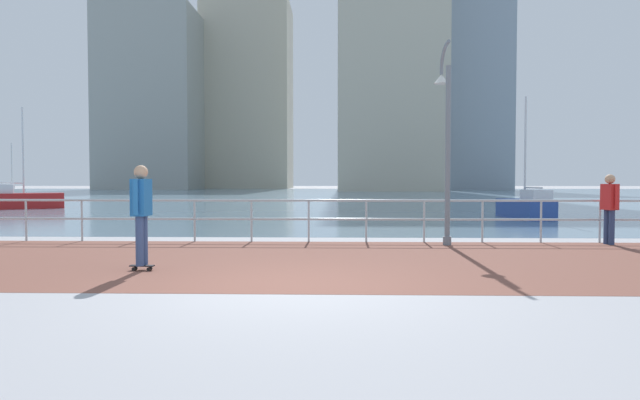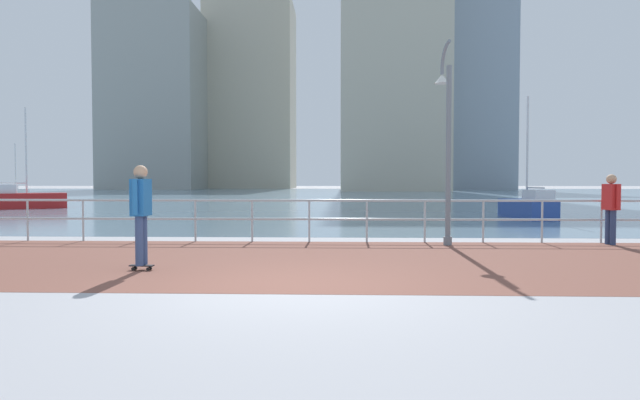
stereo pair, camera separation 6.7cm
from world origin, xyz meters
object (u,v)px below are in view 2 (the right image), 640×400
at_px(lamppost, 446,133).
at_px(skateboarder, 141,207).
at_px(sailboat_red, 15,192).
at_px(sailboat_white, 24,199).
at_px(sailboat_navy, 528,207).
at_px(bystander, 611,203).

relative_size(lamppost, skateboarder, 2.70).
xyz_separation_m(sailboat_red, sailboat_white, (13.44, -21.25, 0.04)).
relative_size(sailboat_red, sailboat_navy, 1.04).
bearing_deg(lamppost, skateboarder, -146.13).
distance_m(lamppost, bystander, 4.17).
relative_size(lamppost, sailboat_white, 0.87).
height_order(skateboarder, sailboat_white, sailboat_white).
distance_m(skateboarder, sailboat_white, 23.83).
bearing_deg(sailboat_navy, bystander, -97.41).
distance_m(lamppost, sailboat_navy, 10.38).
bearing_deg(bystander, sailboat_red, 134.83).
distance_m(skateboarder, sailboat_red, 48.96).
bearing_deg(skateboarder, lamppost, 33.87).
distance_m(lamppost, sailboat_white, 25.01).
xyz_separation_m(skateboarder, bystander, (9.60, 3.95, -0.09)).
height_order(lamppost, sailboat_navy, sailboat_navy).
distance_m(lamppost, sailboat_red, 49.45).
height_order(lamppost, sailboat_white, sailboat_white).
height_order(lamppost, sailboat_red, sailboat_red).
xyz_separation_m(lamppost, skateboarder, (-5.77, -3.87, -1.56)).
xyz_separation_m(lamppost, bystander, (3.83, 0.07, -1.64)).
bearing_deg(sailboat_white, sailboat_red, 122.31).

